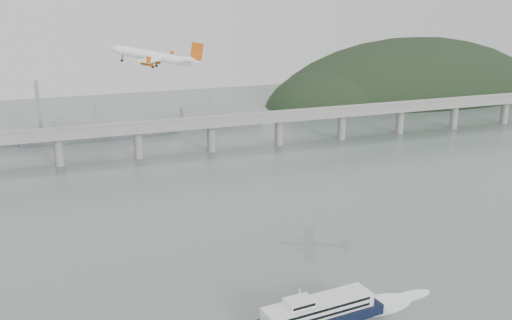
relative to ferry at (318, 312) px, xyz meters
name	(u,v)px	position (x,y,z in m)	size (l,w,h in m)	color
ground	(305,290)	(5.47, 22.11, -3.98)	(900.00, 900.00, 0.00)	slate
bridge	(181,129)	(4.32, 222.11, 13.67)	(800.00, 22.00, 23.90)	gray
headland	(423,114)	(290.65, 353.86, -23.32)	(365.00, 155.00, 156.00)	black
ferry	(318,312)	(0.00, 0.00, 0.00)	(77.66, 19.93, 14.66)	black
airliner	(156,57)	(-34.13, 93.08, 77.43)	(38.68, 36.52, 11.25)	white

